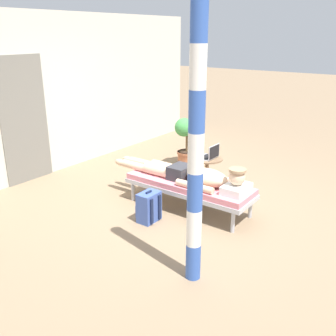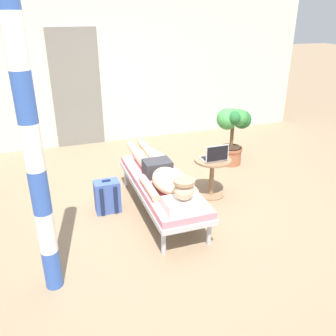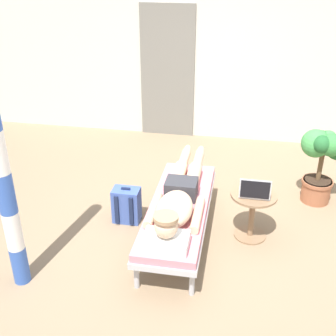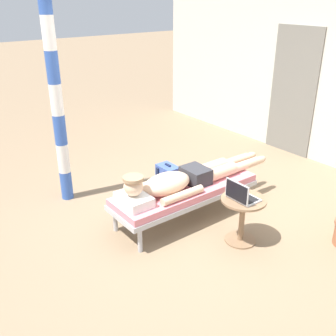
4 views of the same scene
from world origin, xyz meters
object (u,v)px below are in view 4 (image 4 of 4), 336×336
object	(u,v)px
side_table	(243,213)
lounge_chair	(185,192)
laptop	(241,195)
backpack	(168,180)
porch_post	(56,100)
person_reclining	(183,179)

from	to	relation	value
side_table	lounge_chair	bearing A→B (deg)	-167.75
lounge_chair	laptop	size ratio (longest dim) A/B	5.94
backpack	porch_post	world-z (taller)	porch_post
side_table	backpack	world-z (taller)	side_table
side_table	backpack	distance (m)	1.39
lounge_chair	backpack	distance (m)	0.68
person_reclining	porch_post	bearing A→B (deg)	-146.53
side_table	porch_post	world-z (taller)	porch_post
porch_post	side_table	bearing A→B (deg)	27.62
side_table	porch_post	bearing A→B (deg)	-152.38
person_reclining	side_table	bearing A→B (deg)	15.67
laptop	backpack	size ratio (longest dim) A/B	0.73
lounge_chair	person_reclining	size ratio (longest dim) A/B	0.85
backpack	person_reclining	bearing A→B (deg)	-23.10
lounge_chair	laptop	bearing A→B (deg)	8.48
lounge_chair	backpack	bearing A→B (deg)	160.69
laptop	person_reclining	bearing A→B (deg)	-168.01
lounge_chair	laptop	xyz separation A→B (m)	(0.75, 0.11, 0.24)
person_reclining	side_table	xyz separation A→B (m)	(0.75, 0.21, -0.16)
side_table	backpack	xyz separation A→B (m)	(-1.38, 0.06, -0.16)
person_reclining	porch_post	distance (m)	1.78
side_table	porch_post	size ratio (longest dim) A/B	0.20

